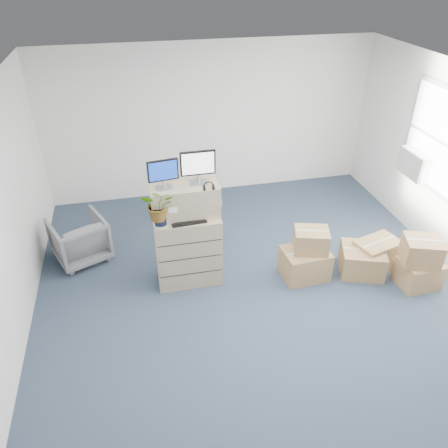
{
  "coord_description": "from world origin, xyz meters",
  "views": [
    {
      "loc": [
        -1.46,
        -4.08,
        4.1
      ],
      "look_at": [
        -0.45,
        0.4,
        1.17
      ],
      "focal_mm": 35.0,
      "sensor_mm": 36.0,
      "label": 1
    }
  ],
  "objects_px": {
    "filing_cabinet_lower": "(188,248)",
    "office_chair": "(79,237)",
    "monitor_left": "(163,173)",
    "keyboard": "(188,221)",
    "potted_plant": "(159,208)",
    "monitor_right": "(198,166)",
    "water_bottle": "(192,206)"
  },
  "relations": [
    {
      "from": "filing_cabinet_lower",
      "to": "office_chair",
      "type": "height_order",
      "value": "filing_cabinet_lower"
    },
    {
      "from": "filing_cabinet_lower",
      "to": "keyboard",
      "type": "xyz_separation_m",
      "value": [
        0.01,
        -0.14,
        0.54
      ]
    },
    {
      "from": "monitor_right",
      "to": "office_chair",
      "type": "distance_m",
      "value": 2.34
    },
    {
      "from": "monitor_left",
      "to": "keyboard",
      "type": "distance_m",
      "value": 0.72
    },
    {
      "from": "keyboard",
      "to": "filing_cabinet_lower",
      "type": "bearing_deg",
      "value": 90.52
    },
    {
      "from": "monitor_left",
      "to": "monitor_right",
      "type": "xyz_separation_m",
      "value": [
        0.45,
        0.04,
        0.03
      ]
    },
    {
      "from": "filing_cabinet_lower",
      "to": "water_bottle",
      "type": "height_order",
      "value": "water_bottle"
    },
    {
      "from": "monitor_left",
      "to": "potted_plant",
      "type": "height_order",
      "value": "monitor_left"
    },
    {
      "from": "monitor_left",
      "to": "keyboard",
      "type": "bearing_deg",
      "value": -38.53
    },
    {
      "from": "monitor_right",
      "to": "keyboard",
      "type": "distance_m",
      "value": 0.74
    },
    {
      "from": "monitor_left",
      "to": "water_bottle",
      "type": "height_order",
      "value": "monitor_left"
    },
    {
      "from": "keyboard",
      "to": "water_bottle",
      "type": "distance_m",
      "value": 0.22
    },
    {
      "from": "water_bottle",
      "to": "office_chair",
      "type": "distance_m",
      "value": 1.99
    },
    {
      "from": "monitor_right",
      "to": "office_chair",
      "type": "height_order",
      "value": "monitor_right"
    },
    {
      "from": "filing_cabinet_lower",
      "to": "potted_plant",
      "type": "xyz_separation_m",
      "value": [
        -0.35,
        -0.13,
        0.77
      ]
    },
    {
      "from": "office_chair",
      "to": "potted_plant",
      "type": "bearing_deg",
      "value": 118.16
    },
    {
      "from": "monitor_left",
      "to": "office_chair",
      "type": "bearing_deg",
      "value": 139.29
    },
    {
      "from": "potted_plant",
      "to": "monitor_right",
      "type": "bearing_deg",
      "value": 18.9
    },
    {
      "from": "monitor_left",
      "to": "filing_cabinet_lower",
      "type": "bearing_deg",
      "value": -11.93
    },
    {
      "from": "water_bottle",
      "to": "potted_plant",
      "type": "bearing_deg",
      "value": -160.69
    },
    {
      "from": "keyboard",
      "to": "potted_plant",
      "type": "relative_size",
      "value": 0.83
    },
    {
      "from": "keyboard",
      "to": "office_chair",
      "type": "distance_m",
      "value": 1.95
    },
    {
      "from": "potted_plant",
      "to": "water_bottle",
      "type": "bearing_deg",
      "value": 19.31
    },
    {
      "from": "monitor_left",
      "to": "keyboard",
      "type": "height_order",
      "value": "monitor_left"
    },
    {
      "from": "monitor_left",
      "to": "keyboard",
      "type": "xyz_separation_m",
      "value": [
        0.27,
        -0.16,
        -0.65
      ]
    },
    {
      "from": "filing_cabinet_lower",
      "to": "monitor_left",
      "type": "height_order",
      "value": "monitor_left"
    },
    {
      "from": "monitor_left",
      "to": "monitor_right",
      "type": "distance_m",
      "value": 0.45
    },
    {
      "from": "filing_cabinet_lower",
      "to": "monitor_left",
      "type": "xyz_separation_m",
      "value": [
        -0.25,
        0.02,
        1.19
      ]
    },
    {
      "from": "filing_cabinet_lower",
      "to": "keyboard",
      "type": "bearing_deg",
      "value": -84.53
    },
    {
      "from": "potted_plant",
      "to": "office_chair",
      "type": "bearing_deg",
      "value": 140.86
    },
    {
      "from": "filing_cabinet_lower",
      "to": "potted_plant",
      "type": "distance_m",
      "value": 0.86
    },
    {
      "from": "potted_plant",
      "to": "office_chair",
      "type": "xyz_separation_m",
      "value": [
        -1.19,
        0.97,
        -0.91
      ]
    }
  ]
}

